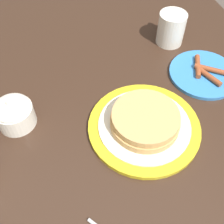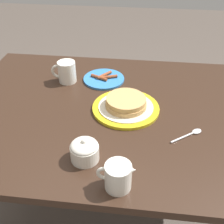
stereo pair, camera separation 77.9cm
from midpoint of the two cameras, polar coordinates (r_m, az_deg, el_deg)
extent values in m
plane|color=#51473F|center=(1.45, 20.07, -22.03)|extent=(8.00, 8.00, 0.00)
cube|color=#332116|center=(0.84, 33.44, -7.01)|extent=(1.37, 0.90, 0.03)
cube|color=#332116|center=(1.58, 24.49, 8.51)|extent=(0.07, 0.07, 0.70)
cube|color=#332116|center=(1.29, -4.34, 2.32)|extent=(0.07, 0.07, 0.70)
cylinder|color=gold|center=(0.83, 33.93, -5.97)|extent=(0.26, 0.26, 0.01)
cylinder|color=beige|center=(0.82, 34.18, -5.66)|extent=(0.22, 0.22, 0.00)
cylinder|color=tan|center=(0.82, 34.54, -5.22)|extent=(0.16, 0.16, 0.02)
cylinder|color=tan|center=(0.80, 35.14, -4.48)|extent=(0.15, 0.15, 0.02)
cylinder|color=#337AC6|center=(1.02, 38.81, 2.86)|extent=(0.19, 0.19, 0.01)
cylinder|color=brown|center=(1.01, 39.85, 2.44)|extent=(0.08, 0.04, 0.01)
cylinder|color=brown|center=(1.01, 38.10, 4.06)|extent=(0.08, 0.05, 0.01)
cylinder|color=brown|center=(1.02, 39.74, 3.48)|extent=(0.06, 0.07, 0.01)
cylinder|color=silver|center=(1.04, 33.42, 10.72)|extent=(0.08, 0.08, 0.10)
torus|color=silver|center=(1.05, 32.15, 12.19)|extent=(0.07, 0.01, 0.07)
cylinder|color=brown|center=(1.01, 34.43, 12.37)|extent=(0.07, 0.07, 0.00)
cylinder|color=silver|center=(0.70, 13.14, -5.20)|extent=(0.09, 0.09, 0.05)
ellipsoid|color=silver|center=(0.67, 13.59, -3.84)|extent=(0.09, 0.09, 0.03)
sphere|color=silver|center=(0.66, 13.88, -2.96)|extent=(0.02, 0.02, 0.02)
camera|label=1|loc=(0.39, 87.12, -8.08)|focal=45.00mm
camera|label=2|loc=(0.39, -92.88, 8.08)|focal=45.00mm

